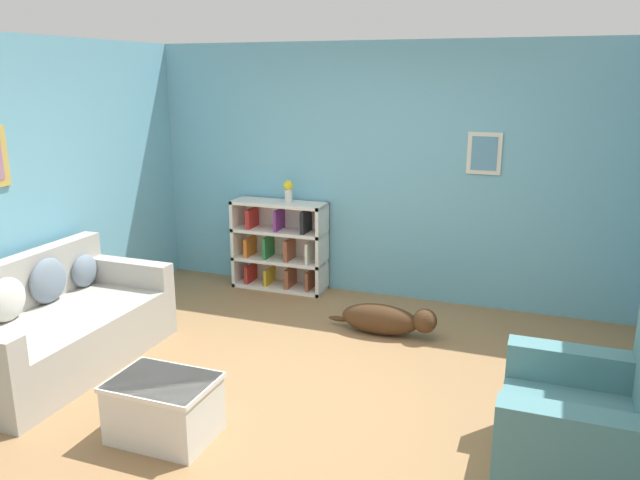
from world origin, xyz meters
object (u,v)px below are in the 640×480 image
(bookshelf, at_px, (280,246))
(vase, at_px, (288,190))
(couch, at_px, (53,328))
(coffee_table, at_px, (164,406))
(recliner_chair, at_px, (594,430))
(dog, at_px, (387,319))

(bookshelf, relative_size, vase, 4.31)
(couch, height_order, bookshelf, bookshelf)
(bookshelf, bearing_deg, coffee_table, -80.55)
(bookshelf, bearing_deg, recliner_chair, -39.20)
(dog, relative_size, vase, 4.30)
(recliner_chair, bearing_deg, couch, 178.40)
(coffee_table, bearing_deg, recliner_chair, 10.19)
(couch, height_order, dog, couch)
(bookshelf, distance_m, recliner_chair, 3.93)
(recliner_chair, xyz_separation_m, vase, (-2.94, 2.46, 0.77))
(bookshelf, height_order, vase, vase)
(bookshelf, bearing_deg, dog, -30.93)
(vase, bearing_deg, coffee_table, -82.61)
(bookshelf, xyz_separation_m, vase, (0.11, -0.02, 0.63))
(bookshelf, height_order, coffee_table, bookshelf)
(couch, distance_m, coffee_table, 1.54)
(bookshelf, height_order, recliner_chair, bookshelf)
(couch, height_order, vase, vase)
(dog, bearing_deg, recliner_chair, -45.14)
(coffee_table, height_order, vase, vase)
(coffee_table, bearing_deg, dog, 66.04)
(coffee_table, bearing_deg, couch, 158.16)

